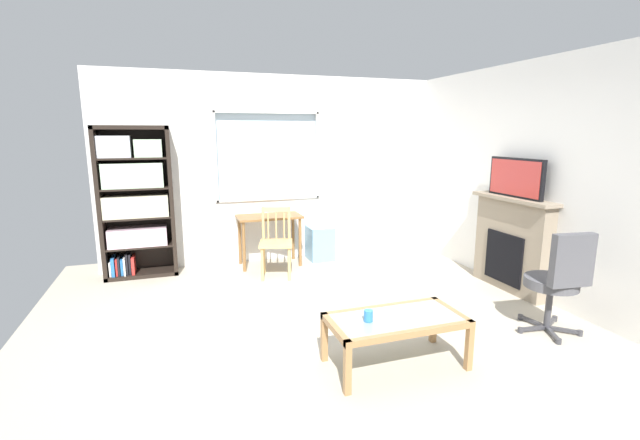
% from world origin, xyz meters
% --- Properties ---
extents(ground, '(5.87, 5.99, 0.02)m').
position_xyz_m(ground, '(0.00, 0.00, -0.01)').
color(ground, '#B2A893').
extents(wall_back_with_window, '(4.87, 0.15, 2.66)m').
position_xyz_m(wall_back_with_window, '(0.01, 2.50, 1.31)').
color(wall_back_with_window, silver).
rests_on(wall_back_with_window, ground).
extents(wall_right, '(0.12, 5.19, 2.66)m').
position_xyz_m(wall_right, '(2.49, 0.00, 1.33)').
color(wall_right, silver).
rests_on(wall_right, ground).
extents(bookshelf, '(0.90, 0.38, 1.95)m').
position_xyz_m(bookshelf, '(-1.90, 2.25, 1.02)').
color(bookshelf, black).
rests_on(bookshelf, ground).
extents(desk_under_window, '(0.89, 0.47, 0.72)m').
position_xyz_m(desk_under_window, '(-0.17, 2.15, 0.60)').
color(desk_under_window, brown).
rests_on(desk_under_window, ground).
extents(wooden_chair, '(0.51, 0.50, 0.90)m').
position_xyz_m(wooden_chair, '(-0.20, 1.63, 0.46)').
color(wooden_chair, tan).
rests_on(wooden_chair, ground).
extents(plastic_drawer_unit, '(0.35, 0.40, 0.49)m').
position_xyz_m(plastic_drawer_unit, '(0.60, 2.20, 0.25)').
color(plastic_drawer_unit, '#72ADDB').
rests_on(plastic_drawer_unit, ground).
extents(fireplace, '(0.26, 1.16, 1.12)m').
position_xyz_m(fireplace, '(2.34, 0.26, 0.56)').
color(fireplace, gray).
rests_on(fireplace, ground).
extents(tv, '(0.06, 0.80, 0.45)m').
position_xyz_m(tv, '(2.32, 0.26, 1.35)').
color(tv, black).
rests_on(tv, fireplace).
extents(office_chair, '(0.57, 0.58, 1.00)m').
position_xyz_m(office_chair, '(1.87, -0.86, 0.55)').
color(office_chair, '#4C4C51').
rests_on(office_chair, ground).
extents(coffee_table, '(1.09, 0.55, 0.42)m').
position_xyz_m(coffee_table, '(0.20, -0.88, 0.36)').
color(coffee_table, '#8C9E99').
rests_on(coffee_table, ground).
extents(sippy_cup, '(0.07, 0.07, 0.09)m').
position_xyz_m(sippy_cup, '(-0.04, -0.88, 0.46)').
color(sippy_cup, '#337FD6').
rests_on(sippy_cup, coffee_table).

